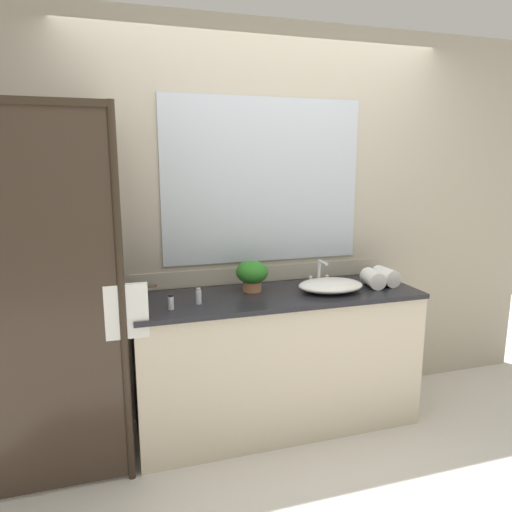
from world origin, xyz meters
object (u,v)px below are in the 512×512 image
object	(u,v)px
faucet	(319,276)
amenity_bottle_lotion	(171,302)
amenity_bottle_conditioner	(199,296)
potted_plant	(252,274)
sink_basin	(331,285)
rolled_towel_middle	(373,279)
rolled_towel_near_edge	(386,276)

from	to	relation	value
faucet	amenity_bottle_lotion	distance (m)	1.06
faucet	amenity_bottle_conditioner	xyz separation A→B (m)	(-0.86, -0.20, -0.01)
potted_plant	amenity_bottle_lotion	xyz separation A→B (m)	(-0.54, -0.23, -0.07)
amenity_bottle_lotion	amenity_bottle_conditioner	distance (m)	0.18
sink_basin	potted_plant	distance (m)	0.51
potted_plant	amenity_bottle_conditioner	size ratio (longest dim) A/B	2.17
amenity_bottle_lotion	rolled_towel_middle	world-z (taller)	rolled_towel_middle
amenity_bottle_lotion	rolled_towel_near_edge	size ratio (longest dim) A/B	0.46
faucet	rolled_towel_middle	world-z (taller)	faucet
sink_basin	potted_plant	world-z (taller)	potted_plant
sink_basin	potted_plant	size ratio (longest dim) A/B	2.05
sink_basin	rolled_towel_middle	distance (m)	0.31
faucet	potted_plant	xyz separation A→B (m)	(-0.48, -0.03, 0.06)
sink_basin	amenity_bottle_conditioner	distance (m)	0.86
faucet	rolled_towel_near_edge	xyz separation A→B (m)	(0.42, -0.14, 0.00)
amenity_bottle_conditioner	rolled_towel_middle	distance (m)	1.17
faucet	rolled_towel_middle	size ratio (longest dim) A/B	0.90
sink_basin	faucet	xyz separation A→B (m)	(0.00, 0.17, 0.02)
faucet	rolled_towel_near_edge	size ratio (longest dim) A/B	0.91
sink_basin	faucet	size ratio (longest dim) A/B	2.49
sink_basin	rolled_towel_near_edge	xyz separation A→B (m)	(0.42, 0.03, 0.02)
sink_basin	rolled_towel_middle	xyz separation A→B (m)	(0.31, 0.01, 0.02)
potted_plant	rolled_towel_near_edge	bearing A→B (deg)	-7.10
rolled_towel_near_edge	rolled_towel_middle	distance (m)	0.11
potted_plant	sink_basin	bearing A→B (deg)	-16.54
faucet	rolled_towel_near_edge	distance (m)	0.44
sink_basin	rolled_towel_near_edge	distance (m)	0.42
rolled_towel_near_edge	rolled_towel_middle	world-z (taller)	rolled_towel_near_edge
rolled_towel_middle	potted_plant	bearing A→B (deg)	170.37
amenity_bottle_conditioner	potted_plant	bearing A→B (deg)	24.29
amenity_bottle_conditioner	amenity_bottle_lotion	bearing A→B (deg)	-160.83
potted_plant	faucet	bearing A→B (deg)	3.26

